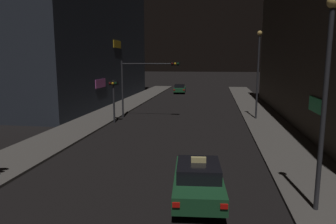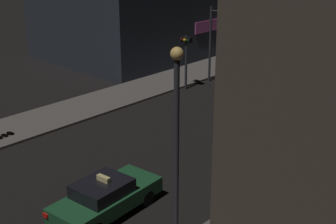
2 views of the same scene
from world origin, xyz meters
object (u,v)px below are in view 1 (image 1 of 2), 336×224
(taxi, at_px, (198,179))
(street_lamp_near_block, at_px, (325,91))
(street_lamp_far_block, at_px, (258,66))
(traffic_light_left_kerb, at_px, (114,92))
(traffic_light_overhead, at_px, (145,76))
(far_car, at_px, (180,89))

(taxi, relative_size, street_lamp_near_block, 0.65)
(taxi, bearing_deg, street_lamp_near_block, -8.84)
(taxi, bearing_deg, street_lamp_far_block, 75.80)
(traffic_light_left_kerb, distance_m, street_lamp_near_block, 18.58)
(traffic_light_left_kerb, relative_size, street_lamp_far_block, 0.47)
(traffic_light_overhead, distance_m, street_lamp_near_block, 19.35)
(traffic_light_overhead, xyz_separation_m, street_lamp_far_block, (9.94, 0.62, 0.97))
(taxi, distance_m, street_lamp_far_block, 17.65)
(traffic_light_overhead, bearing_deg, far_car, 88.54)
(traffic_light_left_kerb, relative_size, street_lamp_near_block, 0.51)
(traffic_light_overhead, height_order, street_lamp_far_block, street_lamp_far_block)
(taxi, height_order, traffic_light_overhead, traffic_light_overhead)
(taxi, distance_m, street_lamp_near_block, 5.43)
(traffic_light_left_kerb, bearing_deg, street_lamp_near_block, -49.83)
(taxi, height_order, street_lamp_near_block, street_lamp_near_block)
(street_lamp_far_block, bearing_deg, street_lamp_near_block, -90.40)
(taxi, relative_size, traffic_light_overhead, 0.85)
(traffic_light_left_kerb, bearing_deg, taxi, -59.84)
(traffic_light_left_kerb, bearing_deg, traffic_light_overhead, 49.98)
(far_car, distance_m, traffic_light_overhead, 22.96)
(taxi, relative_size, far_car, 1.00)
(street_lamp_near_block, bearing_deg, traffic_light_overhead, 120.51)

